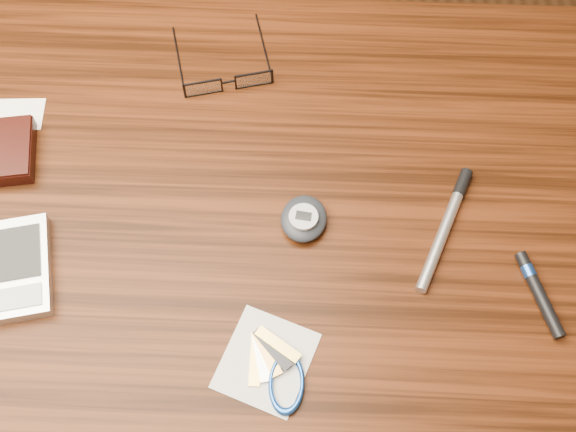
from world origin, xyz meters
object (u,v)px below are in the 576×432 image
at_px(notepad_keys, 276,370).
at_px(silver_pen, 448,219).
at_px(eyeglasses, 228,80).
at_px(pedometer, 304,219).
at_px(pda_phone, 20,268).
at_px(desk, 259,283).

xyz_separation_m(notepad_keys, silver_pen, (0.17, 0.17, 0.00)).
height_order(eyeglasses, pedometer, same).
relative_size(pda_phone, silver_pen, 0.82).
distance_m(eyeglasses, notepad_keys, 0.35).
relative_size(eyeglasses, pedometer, 2.12).
distance_m(pedometer, notepad_keys, 0.16).
height_order(desk, eyeglasses, eyeglasses).
bearing_deg(eyeglasses, silver_pen, -34.48).
height_order(eyeglasses, pda_phone, eyeglasses).
relative_size(desk, pda_phone, 8.25).
bearing_deg(notepad_keys, eyeglasses, 102.27).
distance_m(desk, eyeglasses, 0.24).
distance_m(notepad_keys, silver_pen, 0.24).
bearing_deg(silver_pen, pda_phone, -170.24).
height_order(notepad_keys, silver_pen, silver_pen).
bearing_deg(desk, notepad_keys, -77.66).
distance_m(desk, pedometer, 0.13).
distance_m(pedometer, silver_pen, 0.15).
height_order(eyeglasses, notepad_keys, eyeglasses).
distance_m(desk, silver_pen, 0.23).
relative_size(desk, eyeglasses, 7.58).
height_order(pda_phone, notepad_keys, pda_phone).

